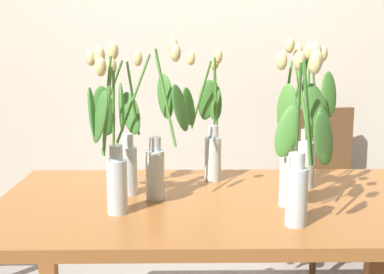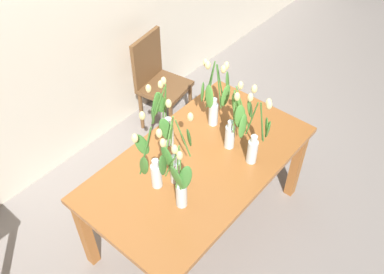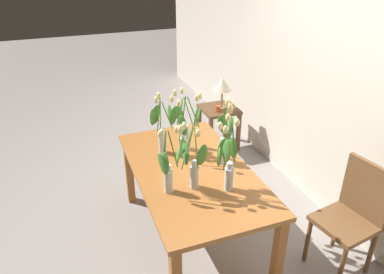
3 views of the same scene
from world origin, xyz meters
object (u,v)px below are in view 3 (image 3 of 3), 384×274
at_px(tulip_vase_5, 192,164).
at_px(dining_chair, 353,212).
at_px(dining_table, 192,179).
at_px(side_table, 219,116).
at_px(tulip_vase_4, 228,162).
at_px(tulip_vase_1, 161,130).
at_px(tulip_vase_0, 225,140).
at_px(table_lamp, 222,85).
at_px(tulip_vase_3, 168,170).
at_px(tulip_vase_2, 187,130).
at_px(pillar_candle, 218,109).
at_px(tulip_vase_6, 184,133).

relative_size(tulip_vase_5, dining_chair, 0.60).
bearing_deg(tulip_vase_5, dining_table, 160.04).
bearing_deg(side_table, tulip_vase_5, -30.21).
bearing_deg(dining_chair, tulip_vase_5, -110.99).
bearing_deg(tulip_vase_4, tulip_vase_1, -157.81).
bearing_deg(tulip_vase_0, table_lamp, 155.79).
bearing_deg(table_lamp, tulip_vase_3, -35.51).
xyz_separation_m(tulip_vase_2, tulip_vase_3, (0.58, -0.36, 0.02)).
height_order(dining_table, pillar_candle, dining_table).
xyz_separation_m(dining_chair, table_lamp, (-2.15, -0.13, 0.33)).
xyz_separation_m(tulip_vase_3, pillar_candle, (-1.61, 1.12, -0.35)).
height_order(tulip_vase_3, tulip_vase_6, tulip_vase_6).
xyz_separation_m(tulip_vase_4, pillar_candle, (-1.72, 0.71, -0.39)).
xyz_separation_m(tulip_vase_2, tulip_vase_6, (0.12, -0.08, 0.05)).
distance_m(tulip_vase_4, pillar_candle, 1.90).
xyz_separation_m(tulip_vase_4, side_table, (-1.82, 0.77, -0.54)).
xyz_separation_m(dining_table, table_lamp, (-1.45, 0.94, 0.21)).
relative_size(tulip_vase_6, pillar_candle, 7.69).
xyz_separation_m(dining_table, tulip_vase_2, (-0.35, 0.09, 0.27)).
height_order(tulip_vase_0, tulip_vase_2, same).
bearing_deg(tulip_vase_5, tulip_vase_4, 69.81).
bearing_deg(dining_chair, tulip_vase_1, -131.28).
bearing_deg(pillar_candle, dining_table, -31.84).
height_order(tulip_vase_5, tulip_vase_6, tulip_vase_6).
relative_size(tulip_vase_6, table_lamp, 1.45).
xyz_separation_m(tulip_vase_0, tulip_vase_3, (0.26, -0.56, -0.01)).
xyz_separation_m(side_table, table_lamp, (0.03, 0.02, 0.42)).
xyz_separation_m(tulip_vase_0, side_table, (-1.46, 0.62, -0.52)).
relative_size(tulip_vase_2, tulip_vase_3, 1.00).
bearing_deg(pillar_candle, tulip_vase_6, -36.30).
bearing_deg(tulip_vase_0, dining_table, -85.92).
bearing_deg(dining_chair, tulip_vase_6, -131.10).
bearing_deg(dining_chair, pillar_candle, -174.17).
relative_size(tulip_vase_4, tulip_vase_5, 1.04).
distance_m(tulip_vase_1, pillar_candle, 1.47).
relative_size(dining_table, tulip_vase_0, 2.98).
bearing_deg(dining_chair, side_table, -176.01).
relative_size(dining_table, side_table, 2.91).
xyz_separation_m(tulip_vase_3, table_lamp, (-1.69, 1.20, -0.08)).
height_order(dining_table, tulip_vase_6, tulip_vase_6).
xyz_separation_m(dining_table, tulip_vase_4, (0.34, 0.15, 0.33)).
distance_m(tulip_vase_2, dining_chair, 1.49).
bearing_deg(tulip_vase_5, tulip_vase_0, 125.35).
relative_size(dining_table, dining_chair, 1.72).
xyz_separation_m(dining_table, side_table, (-1.48, 0.92, -0.22)).
xyz_separation_m(tulip_vase_0, tulip_vase_2, (-0.33, -0.20, -0.03)).
distance_m(tulip_vase_1, dining_chair, 1.67).
bearing_deg(table_lamp, dining_chair, 3.51).
bearing_deg(tulip_vase_3, dining_chair, 70.89).
distance_m(dining_table, tulip_vase_4, 0.49).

